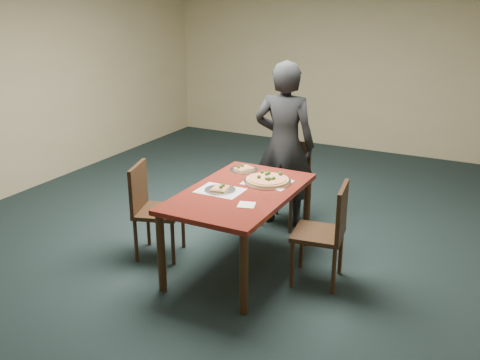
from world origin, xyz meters
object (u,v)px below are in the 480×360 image
at_px(chair_far, 288,177).
at_px(chair_right, 328,228).
at_px(dining_table, 240,200).
at_px(pizza_pan, 268,180).
at_px(slice_plate_near, 220,189).
at_px(chair_left, 151,205).
at_px(slice_plate_far, 244,169).
at_px(diner, 284,145).

height_order(chair_far, chair_right, same).
height_order(dining_table, chair_right, chair_right).
bearing_deg(pizza_pan, slice_plate_near, -125.39).
bearing_deg(chair_right, slice_plate_near, -88.33).
distance_m(chair_left, chair_right, 1.69).
bearing_deg(slice_plate_near, chair_right, 9.90).
bearing_deg(chair_far, pizza_pan, -75.30).
height_order(chair_far, slice_plate_near, chair_far).
relative_size(dining_table, chair_far, 1.65).
height_order(dining_table, chair_far, chair_far).
distance_m(dining_table, chair_left, 0.89).
bearing_deg(chair_right, chair_far, -151.09).
distance_m(chair_far, slice_plate_far, 0.71).
bearing_deg(chair_left, slice_plate_far, -59.68).
distance_m(chair_far, diner, 0.38).
bearing_deg(slice_plate_near, dining_table, 28.18).
xyz_separation_m(chair_far, slice_plate_near, (-0.14, -1.24, 0.25)).
height_order(chair_left, chair_right, same).
height_order(diner, slice_plate_near, diner).
xyz_separation_m(dining_table, chair_left, (-0.86, -0.18, -0.14)).
distance_m(pizza_pan, slice_plate_far, 0.42).
xyz_separation_m(dining_table, slice_plate_far, (-0.23, 0.53, 0.10)).
xyz_separation_m(chair_left, slice_plate_near, (0.71, 0.10, 0.25)).
bearing_deg(dining_table, chair_right, 5.96).
relative_size(chair_far, slice_plate_near, 3.25).
xyz_separation_m(chair_left, pizza_pan, (0.99, 0.49, 0.26)).
bearing_deg(pizza_pan, slice_plate_far, 148.94).
relative_size(diner, slice_plate_far, 6.36).
xyz_separation_m(dining_table, slice_plate_near, (-0.16, -0.08, 0.11)).
height_order(chair_far, slice_plate_far, chair_far).
relative_size(dining_table, chair_left, 1.65).
bearing_deg(diner, slice_plate_near, 76.05).
relative_size(chair_right, diner, 0.51).
xyz_separation_m(dining_table, diner, (-0.04, 1.10, 0.23)).
distance_m(diner, slice_plate_far, 0.62).
relative_size(chair_far, slice_plate_far, 3.25).
distance_m(dining_table, pizza_pan, 0.36).
height_order(chair_right, diner, diner).
height_order(dining_table, pizza_pan, pizza_pan).
xyz_separation_m(slice_plate_near, slice_plate_far, (-0.08, 0.61, -0.00)).
relative_size(chair_left, chair_right, 1.00).
xyz_separation_m(chair_right, pizza_pan, (-0.67, 0.23, 0.26)).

